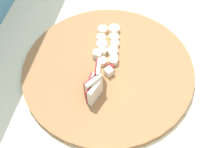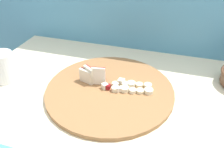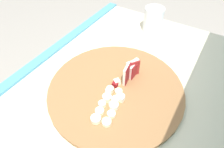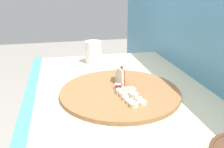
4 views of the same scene
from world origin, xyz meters
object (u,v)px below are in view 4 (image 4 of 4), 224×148
at_px(banana_slice_rows, 130,97).
at_px(small_jar, 93,52).
at_px(apple_wedge_fan, 119,76).
at_px(apple_dice_pile, 125,90).
at_px(cutting_board, 120,92).

bearing_deg(banana_slice_rows, small_jar, -172.81).
xyz_separation_m(apple_wedge_fan, apple_dice_pile, (0.09, -0.00, -0.02)).
distance_m(apple_wedge_fan, small_jar, 0.32).
bearing_deg(apple_wedge_fan, apple_dice_pile, -1.85).
bearing_deg(apple_dice_pile, banana_slice_rows, 4.19).
bearing_deg(cutting_board, banana_slice_rows, 11.20).
relative_size(cutting_board, apple_dice_pile, 5.69).
bearing_deg(apple_dice_pile, small_jar, -172.40).
distance_m(apple_wedge_fan, banana_slice_rows, 0.15).
distance_m(banana_slice_rows, small_jar, 0.47).
bearing_deg(small_jar, apple_dice_pile, 7.60).
distance_m(cutting_board, small_jar, 0.40).
distance_m(cutting_board, apple_dice_pile, 0.03).
distance_m(cutting_board, apple_wedge_fan, 0.08).
xyz_separation_m(apple_dice_pile, banana_slice_rows, (0.06, 0.00, -0.00)).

